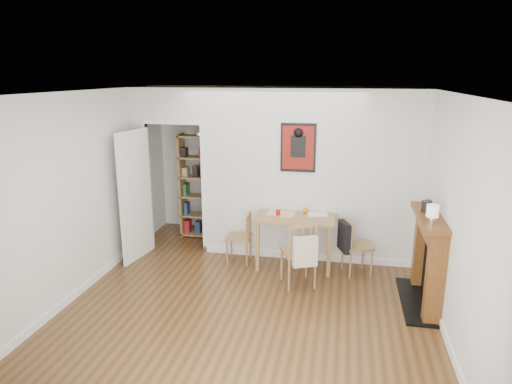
% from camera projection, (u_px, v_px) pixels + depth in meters
% --- Properties ---
extents(ground, '(5.20, 5.20, 0.00)m').
position_uv_depth(ground, '(253.00, 296.00, 5.93)').
color(ground, brown).
rests_on(ground, ground).
extents(room_shell, '(5.20, 5.20, 5.20)m').
position_uv_depth(room_shell, '(278.00, 177.00, 6.86)').
color(room_shell, silver).
rests_on(room_shell, ground).
extents(dining_table, '(1.15, 0.73, 0.78)m').
position_uv_depth(dining_table, '(296.00, 221.00, 6.72)').
color(dining_table, olive).
rests_on(dining_table, ground).
extents(chair_left, '(0.40, 0.40, 0.79)m').
position_uv_depth(chair_left, '(239.00, 237.00, 6.92)').
color(chair_left, '#A4754C').
rests_on(chair_left, ground).
extents(chair_right, '(0.56, 0.53, 0.82)m').
position_uv_depth(chair_right, '(356.00, 246.00, 6.50)').
color(chair_right, '#A4754C').
rests_on(chair_right, ground).
extents(chair_front, '(0.61, 0.64, 0.93)m').
position_uv_depth(chair_front, '(299.00, 252.00, 6.14)').
color(chair_front, '#A4754C').
rests_on(chair_front, ground).
extents(bookshelf, '(0.76, 0.31, 1.82)m').
position_uv_depth(bookshelf, '(202.00, 187.00, 7.91)').
color(bookshelf, olive).
rests_on(bookshelf, ground).
extents(fireplace, '(0.45, 1.25, 1.16)m').
position_uv_depth(fireplace, '(429.00, 257.00, 5.61)').
color(fireplace, brown).
rests_on(fireplace, ground).
extents(red_glass, '(0.07, 0.07, 0.09)m').
position_uv_depth(red_glass, '(278.00, 213.00, 6.68)').
color(red_glass, '#9C150E').
rests_on(red_glass, dining_table).
extents(orange_fruit, '(0.08, 0.08, 0.08)m').
position_uv_depth(orange_fruit, '(306.00, 211.00, 6.80)').
color(orange_fruit, orange).
rests_on(orange_fruit, dining_table).
extents(placemat, '(0.44, 0.35, 0.00)m').
position_uv_depth(placemat, '(281.00, 213.00, 6.79)').
color(placemat, beige).
rests_on(placemat, dining_table).
extents(notebook, '(0.32, 0.26, 0.01)m').
position_uv_depth(notebook, '(317.00, 214.00, 6.72)').
color(notebook, silver).
rests_on(notebook, dining_table).
extents(mantel_lamp, '(0.14, 0.14, 0.22)m').
position_uv_depth(mantel_lamp, '(433.00, 212.00, 5.13)').
color(mantel_lamp, silver).
rests_on(mantel_lamp, fireplace).
extents(ceramic_jar_a, '(0.11, 0.11, 0.13)m').
position_uv_depth(ceramic_jar_a, '(426.00, 206.00, 5.59)').
color(ceramic_jar_a, black).
rests_on(ceramic_jar_a, fireplace).
extents(ceramic_jar_b, '(0.09, 0.09, 0.11)m').
position_uv_depth(ceramic_jar_b, '(428.00, 204.00, 5.71)').
color(ceramic_jar_b, black).
rests_on(ceramic_jar_b, fireplace).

